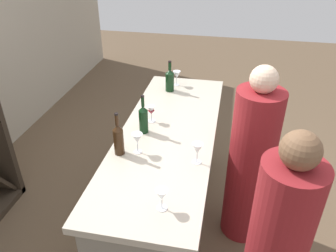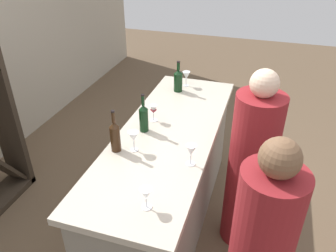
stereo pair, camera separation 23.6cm
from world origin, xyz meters
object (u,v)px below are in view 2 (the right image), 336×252
(wine_bottle_second_left_dark_green, at_px, (144,117))
(wine_glass_near_left, at_px, (191,151))
(wine_bottle_center_dark_green, at_px, (178,80))
(wine_glass_far_center, at_px, (153,110))
(wine_glass_near_center, at_px, (146,194))
(wine_bottle_leftmost_amber_brown, at_px, (115,136))
(wine_glass_near_right, at_px, (186,76))
(person_left_guest, at_px, (250,170))
(wine_glass_far_left, at_px, (133,137))

(wine_bottle_second_left_dark_green, xyz_separation_m, wine_glass_near_left, (-0.31, -0.45, -0.01))
(wine_bottle_center_dark_green, distance_m, wine_glass_far_center, 0.61)
(wine_bottle_center_dark_green, bearing_deg, wine_glass_near_center, -170.53)
(wine_bottle_leftmost_amber_brown, bearing_deg, wine_glass_near_right, -8.71)
(wine_bottle_center_dark_green, relative_size, wine_glass_far_center, 2.16)
(wine_glass_near_right, bearing_deg, wine_bottle_leftmost_amber_brown, 171.29)
(wine_bottle_center_dark_green, xyz_separation_m, wine_glass_near_left, (-1.09, -0.40, -0.01))
(wine_bottle_leftmost_amber_brown, relative_size, wine_glass_far_center, 2.31)
(wine_glass_near_left, bearing_deg, wine_glass_near_center, 163.21)
(wine_glass_far_center, height_order, person_left_guest, person_left_guest)
(wine_bottle_leftmost_amber_brown, distance_m, wine_glass_far_left, 0.13)
(wine_bottle_leftmost_amber_brown, distance_m, wine_glass_near_center, 0.62)
(wine_bottle_second_left_dark_green, xyz_separation_m, wine_bottle_center_dark_green, (0.78, -0.05, -0.00))
(wine_bottle_leftmost_amber_brown, distance_m, wine_bottle_center_dark_green, 1.10)
(wine_glass_near_center, distance_m, wine_glass_near_right, 1.71)
(wine_glass_near_center, xyz_separation_m, person_left_guest, (0.84, -0.53, -0.35))
(wine_glass_far_center, bearing_deg, wine_bottle_leftmost_amber_brown, 166.70)
(wine_glass_far_left, bearing_deg, wine_bottle_second_left_dark_green, 5.68)
(wine_bottle_leftmost_amber_brown, bearing_deg, wine_bottle_center_dark_green, -7.70)
(wine_glass_near_left, relative_size, wine_glass_near_center, 1.11)
(wine_glass_near_center, bearing_deg, wine_glass_far_center, 17.23)
(wine_glass_near_center, distance_m, person_left_guest, 1.06)
(wine_glass_near_left, bearing_deg, wine_glass_far_center, 42.18)
(wine_bottle_center_dark_green, bearing_deg, person_left_guest, -131.81)
(wine_bottle_center_dark_green, xyz_separation_m, wine_glass_near_right, (0.14, -0.04, -0.01))
(wine_bottle_second_left_dark_green, xyz_separation_m, person_left_guest, (0.07, -0.84, -0.37))
(wine_bottle_leftmost_amber_brown, bearing_deg, wine_bottle_second_left_dark_green, -17.21)
(wine_bottle_center_dark_green, height_order, wine_glass_near_left, wine_bottle_center_dark_green)
(wine_glass_near_right, bearing_deg, wine_bottle_second_left_dark_green, 174.22)
(wine_bottle_second_left_dark_green, relative_size, wine_bottle_center_dark_green, 1.04)
(wine_bottle_leftmost_amber_brown, xyz_separation_m, wine_glass_near_right, (1.23, -0.19, -0.02))
(wine_bottle_center_dark_green, bearing_deg, wine_glass_far_left, 178.64)
(person_left_guest, bearing_deg, wine_bottle_second_left_dark_green, -7.66)
(wine_bottle_center_dark_green, xyz_separation_m, wine_glass_far_center, (-0.61, 0.03, -0.02))
(wine_glass_near_left, distance_m, wine_glass_far_left, 0.43)
(wine_glass_near_left, relative_size, wine_glass_near_right, 1.03)
(wine_bottle_leftmost_amber_brown, xyz_separation_m, wine_glass_near_left, (0.00, -0.55, -0.01))
(wine_bottle_second_left_dark_green, xyz_separation_m, wine_glass_far_left, (-0.27, -0.03, -0.01))
(wine_glass_near_left, xyz_separation_m, wine_glass_far_center, (0.48, 0.43, -0.01))
(wine_glass_near_right, distance_m, person_left_guest, 1.19)
(wine_bottle_second_left_dark_green, bearing_deg, wine_glass_near_left, -124.19)
(wine_glass_far_center, xyz_separation_m, person_left_guest, (-0.10, -0.83, -0.34))
(wine_bottle_second_left_dark_green, distance_m, wine_bottle_center_dark_green, 0.78)
(wine_glass_far_center, bearing_deg, wine_glass_far_left, -178.85)
(wine_bottle_leftmost_amber_brown, distance_m, person_left_guest, 1.08)
(wine_bottle_leftmost_amber_brown, relative_size, person_left_guest, 0.21)
(wine_bottle_center_dark_green, relative_size, wine_glass_far_left, 1.97)
(wine_bottle_leftmost_amber_brown, height_order, wine_glass_far_left, wine_bottle_leftmost_amber_brown)
(wine_glass_near_left, bearing_deg, wine_glass_far_left, 84.97)
(wine_bottle_leftmost_amber_brown, height_order, wine_bottle_second_left_dark_green, wine_bottle_leftmost_amber_brown)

